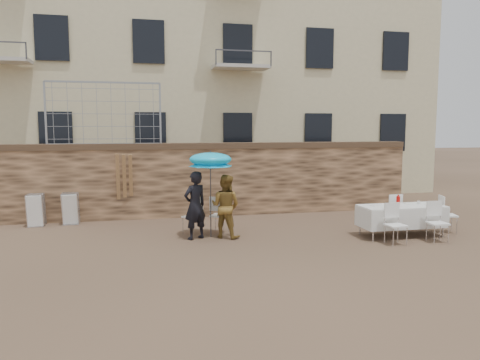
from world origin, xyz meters
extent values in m
plane|color=brown|center=(0.00, 0.00, 0.00)|extent=(80.00, 80.00, 0.00)
cube|color=brown|center=(0.00, 5.00, 1.10)|extent=(13.00, 0.50, 2.20)
cube|color=#C1B58B|center=(0.00, 12.00, 7.50)|extent=(20.00, 8.00, 15.00)
imported|color=black|center=(-0.77, 1.99, 0.83)|extent=(0.72, 0.63, 1.66)
imported|color=#AC7F34|center=(-0.02, 1.99, 0.78)|extent=(0.96, 0.93, 1.57)
cylinder|color=#3F3F44|center=(-0.37, 2.09, 0.88)|extent=(0.03, 0.03, 1.77)
cone|color=#0AB4E9|center=(-0.37, 2.09, 1.88)|extent=(1.08, 1.08, 0.22)
cube|color=silver|center=(4.32, 1.18, 0.75)|extent=(2.10, 0.85, 0.05)
cylinder|color=silver|center=(3.37, 0.84, 0.37)|extent=(0.04, 0.04, 0.74)
cylinder|color=silver|center=(5.27, 0.84, 0.37)|extent=(0.04, 0.04, 0.74)
cylinder|color=silver|center=(3.37, 1.53, 0.37)|extent=(0.04, 0.04, 0.74)
cylinder|color=silver|center=(5.27, 1.53, 0.37)|extent=(0.04, 0.04, 0.74)
cylinder|color=red|center=(4.12, 1.03, 0.91)|extent=(0.09, 0.09, 0.26)
camera|label=1|loc=(-2.15, -9.17, 2.73)|focal=35.00mm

